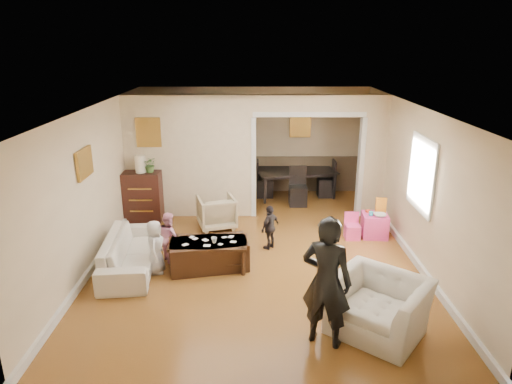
{
  "coord_description": "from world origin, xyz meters",
  "views": [
    {
      "loc": [
        -0.05,
        -7.57,
        3.62
      ],
      "look_at": [
        0.0,
        0.2,
        1.05
      ],
      "focal_mm": 31.98,
      "sensor_mm": 36.0,
      "label": 1
    }
  ],
  "objects_px": {
    "coffee_table": "(209,254)",
    "child_toddler": "(270,227)",
    "dresser": "(143,197)",
    "dining_table": "(296,183)",
    "child_kneel_b": "(169,237)",
    "coffee_cup": "(214,240)",
    "armchair_front": "(378,306)",
    "play_table": "(374,225)",
    "adult_person": "(326,282)",
    "child_kneel_a": "(155,247)",
    "cyan_cup": "(371,213)",
    "armchair_back": "(216,212)",
    "sofa": "(130,252)",
    "table_lamp": "(140,164)"
  },
  "relations": [
    {
      "from": "play_table",
      "to": "child_kneel_a",
      "type": "relative_size",
      "value": 0.53
    },
    {
      "from": "dining_table",
      "to": "child_kneel_b",
      "type": "distance_m",
      "value": 4.23
    },
    {
      "from": "dresser",
      "to": "coffee_table",
      "type": "relative_size",
      "value": 0.83
    },
    {
      "from": "play_table",
      "to": "child_toddler",
      "type": "xyz_separation_m",
      "value": [
        -2.05,
        -0.53,
        0.19
      ]
    },
    {
      "from": "dresser",
      "to": "table_lamp",
      "type": "distance_m",
      "value": 0.71
    },
    {
      "from": "armchair_back",
      "to": "coffee_cup",
      "type": "distance_m",
      "value": 1.81
    },
    {
      "from": "table_lamp",
      "to": "play_table",
      "type": "distance_m",
      "value": 4.86
    },
    {
      "from": "armchair_back",
      "to": "coffee_table",
      "type": "height_order",
      "value": "armchair_back"
    },
    {
      "from": "cyan_cup",
      "to": "adult_person",
      "type": "xyz_separation_m",
      "value": [
        -1.37,
        -3.24,
        0.36
      ]
    },
    {
      "from": "armchair_front",
      "to": "cyan_cup",
      "type": "bearing_deg",
      "value": 116.73
    },
    {
      "from": "armchair_front",
      "to": "child_toddler",
      "type": "xyz_separation_m",
      "value": [
        -1.31,
        2.53,
        0.04
      ]
    },
    {
      "from": "sofa",
      "to": "child_toddler",
      "type": "bearing_deg",
      "value": -77.67
    },
    {
      "from": "adult_person",
      "to": "table_lamp",
      "type": "bearing_deg",
      "value": -27.96
    },
    {
      "from": "cyan_cup",
      "to": "child_kneel_a",
      "type": "xyz_separation_m",
      "value": [
        -3.85,
        -1.38,
        -0.04
      ]
    },
    {
      "from": "coffee_cup",
      "to": "cyan_cup",
      "type": "bearing_deg",
      "value": 23.79
    },
    {
      "from": "child_kneel_a",
      "to": "child_toddler",
      "type": "distance_m",
      "value": 2.1
    },
    {
      "from": "armchair_front",
      "to": "dining_table",
      "type": "xyz_separation_m",
      "value": [
        -0.58,
        5.51,
        -0.04
      ]
    },
    {
      "from": "table_lamp",
      "to": "play_table",
      "type": "xyz_separation_m",
      "value": [
        4.67,
        -0.87,
        -1.01
      ]
    },
    {
      "from": "coffee_table",
      "to": "adult_person",
      "type": "distance_m",
      "value": 2.66
    },
    {
      "from": "play_table",
      "to": "child_kneel_b",
      "type": "height_order",
      "value": "child_kneel_b"
    },
    {
      "from": "cyan_cup",
      "to": "dining_table",
      "type": "relative_size",
      "value": 0.04
    },
    {
      "from": "coffee_cup",
      "to": "play_table",
      "type": "height_order",
      "value": "coffee_cup"
    },
    {
      "from": "play_table",
      "to": "adult_person",
      "type": "relative_size",
      "value": 0.28
    },
    {
      "from": "sofa",
      "to": "table_lamp",
      "type": "height_order",
      "value": "table_lamp"
    },
    {
      "from": "sofa",
      "to": "coffee_table",
      "type": "relative_size",
      "value": 1.54
    },
    {
      "from": "dresser",
      "to": "child_kneel_a",
      "type": "height_order",
      "value": "dresser"
    },
    {
      "from": "armchair_back",
      "to": "armchair_front",
      "type": "xyz_separation_m",
      "value": [
        2.36,
        -3.53,
        0.04
      ]
    },
    {
      "from": "dresser",
      "to": "dining_table",
      "type": "bearing_deg",
      "value": 25.16
    },
    {
      "from": "dresser",
      "to": "child_kneel_a",
      "type": "relative_size",
      "value": 1.18
    },
    {
      "from": "coffee_cup",
      "to": "table_lamp",
      "type": "bearing_deg",
      "value": 127.12
    },
    {
      "from": "dresser",
      "to": "coffee_cup",
      "type": "bearing_deg",
      "value": -52.88
    },
    {
      "from": "armchair_front",
      "to": "cyan_cup",
      "type": "relative_size",
      "value": 14.37
    },
    {
      "from": "coffee_cup",
      "to": "child_toddler",
      "type": "xyz_separation_m",
      "value": [
        0.95,
        0.8,
        -0.11
      ]
    },
    {
      "from": "child_kneel_a",
      "to": "child_kneel_b",
      "type": "distance_m",
      "value": 0.47
    },
    {
      "from": "sofa",
      "to": "coffee_cup",
      "type": "height_order",
      "value": "sofa"
    },
    {
      "from": "dresser",
      "to": "play_table",
      "type": "xyz_separation_m",
      "value": [
        4.67,
        -0.87,
        -0.3
      ]
    },
    {
      "from": "dining_table",
      "to": "child_toddler",
      "type": "distance_m",
      "value": 3.07
    },
    {
      "from": "dresser",
      "to": "adult_person",
      "type": "bearing_deg",
      "value": -52.47
    },
    {
      "from": "armchair_back",
      "to": "coffee_table",
      "type": "bearing_deg",
      "value": 73.51
    },
    {
      "from": "cyan_cup",
      "to": "dresser",
      "type": "bearing_deg",
      "value": 168.56
    },
    {
      "from": "dresser",
      "to": "adult_person",
      "type": "xyz_separation_m",
      "value": [
        3.2,
        -4.16,
        0.32
      ]
    },
    {
      "from": "dresser",
      "to": "sofa",
      "type": "bearing_deg",
      "value": -83.07
    },
    {
      "from": "cyan_cup",
      "to": "coffee_cup",
      "type": "bearing_deg",
      "value": -156.21
    },
    {
      "from": "play_table",
      "to": "armchair_front",
      "type": "bearing_deg",
      "value": -103.61
    },
    {
      "from": "table_lamp",
      "to": "child_kneel_a",
      "type": "distance_m",
      "value": 2.54
    },
    {
      "from": "armchair_front",
      "to": "dresser",
      "type": "distance_m",
      "value": 5.56
    },
    {
      "from": "play_table",
      "to": "child_kneel_b",
      "type": "xyz_separation_m",
      "value": [
        -3.8,
        -0.98,
        0.21
      ]
    },
    {
      "from": "adult_person",
      "to": "child_kneel_a",
      "type": "xyz_separation_m",
      "value": [
        -2.48,
        1.86,
        -0.4
      ]
    },
    {
      "from": "coffee_table",
      "to": "child_toddler",
      "type": "relative_size",
      "value": 1.54
    },
    {
      "from": "play_table",
      "to": "child_kneel_b",
      "type": "bearing_deg",
      "value": -165.56
    }
  ]
}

